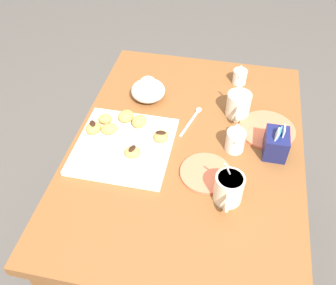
% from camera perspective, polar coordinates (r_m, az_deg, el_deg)
% --- Properties ---
extents(ground_plane, '(8.00, 8.00, 0.00)m').
position_cam_1_polar(ground_plane, '(1.79, 2.05, -16.82)').
color(ground_plane, '#514C47').
extents(dining_table, '(1.00, 0.73, 0.73)m').
position_cam_1_polar(dining_table, '(1.30, 2.72, -4.72)').
color(dining_table, brown).
rests_on(dining_table, ground_plane).
extents(pastry_plate_square, '(0.30, 0.30, 0.02)m').
position_cam_1_polar(pastry_plate_square, '(1.18, -6.76, -0.51)').
color(pastry_plate_square, white).
rests_on(pastry_plate_square, dining_table).
extents(coffee_mug_cream_left, '(0.12, 0.08, 0.13)m').
position_cam_1_polar(coffee_mug_cream_left, '(1.29, 10.78, 5.78)').
color(coffee_mug_cream_left, silver).
rests_on(coffee_mug_cream_left, dining_table).
extents(coffee_mug_cream_right, '(0.12, 0.08, 0.14)m').
position_cam_1_polar(coffee_mug_cream_right, '(1.03, 9.33, -6.97)').
color(coffee_mug_cream_right, silver).
rests_on(coffee_mug_cream_right, dining_table).
extents(cream_pitcher_white, '(0.10, 0.06, 0.07)m').
position_cam_1_polar(cream_pitcher_white, '(1.17, 10.34, 0.44)').
color(cream_pitcher_white, white).
rests_on(cream_pitcher_white, dining_table).
extents(sugar_caddy, '(0.09, 0.07, 0.11)m').
position_cam_1_polar(sugar_caddy, '(1.18, 16.26, -0.16)').
color(sugar_caddy, '#191E51').
rests_on(sugar_caddy, dining_table).
extents(ice_cream_bowl, '(0.12, 0.12, 0.09)m').
position_cam_1_polar(ice_cream_bowl, '(1.35, -3.08, 8.15)').
color(ice_cream_bowl, white).
rests_on(ice_cream_bowl, dining_table).
extents(chocolate_sauce_pitcher, '(0.09, 0.05, 0.06)m').
position_cam_1_polar(chocolate_sauce_pitcher, '(1.45, 10.99, 10.04)').
color(chocolate_sauce_pitcher, white).
rests_on(chocolate_sauce_pitcher, dining_table).
extents(saucer_coral_left, '(0.16, 0.16, 0.01)m').
position_cam_1_polar(saucer_coral_left, '(1.11, 5.85, -4.68)').
color(saucer_coral_left, '#E5704C').
rests_on(saucer_coral_left, dining_table).
extents(saucer_coral_right, '(0.19, 0.19, 0.01)m').
position_cam_1_polar(saucer_coral_right, '(1.28, 14.97, 1.91)').
color(saucer_coral_right, '#E5704C').
rests_on(saucer_coral_right, dining_table).
extents(loose_spoon_near_saucer, '(0.16, 0.05, 0.01)m').
position_cam_1_polar(loose_spoon_near_saucer, '(1.28, 3.89, 3.78)').
color(loose_spoon_near_saucer, silver).
rests_on(loose_spoon_near_saucer, dining_table).
extents(beignet_0, '(0.07, 0.07, 0.03)m').
position_cam_1_polar(beignet_0, '(1.25, -6.48, 4.05)').
color(beignet_0, '#D19347').
rests_on(beignet_0, pastry_plate_square).
extents(beignet_1, '(0.05, 0.06, 0.03)m').
position_cam_1_polar(beignet_1, '(1.13, -5.48, -1.48)').
color(beignet_1, '#D19347').
rests_on(beignet_1, pastry_plate_square).
extents(chocolate_drizzle_1, '(0.03, 0.02, 0.00)m').
position_cam_1_polar(chocolate_drizzle_1, '(1.12, -5.53, -0.92)').
color(chocolate_drizzle_1, black).
rests_on(chocolate_drizzle_1, beignet_1).
extents(beignet_2, '(0.06, 0.07, 0.03)m').
position_cam_1_polar(beignet_2, '(1.21, -9.01, 2.09)').
color(beignet_2, '#D19347').
rests_on(beignet_2, pastry_plate_square).
extents(beignet_3, '(0.04, 0.05, 0.03)m').
position_cam_1_polar(beignet_3, '(1.25, -9.64, 3.60)').
color(beignet_3, '#D19347').
rests_on(beignet_3, pastry_plate_square).
extents(beignet_4, '(0.07, 0.07, 0.04)m').
position_cam_1_polar(beignet_4, '(1.22, -4.43, 3.26)').
color(beignet_4, '#D19347').
rests_on(beignet_4, pastry_plate_square).
extents(beignet_5, '(0.06, 0.05, 0.03)m').
position_cam_1_polar(beignet_5, '(1.17, -1.08, 0.95)').
color(beignet_5, '#D19347').
rests_on(beignet_5, pastry_plate_square).
extents(chocolate_drizzle_5, '(0.02, 0.03, 0.00)m').
position_cam_1_polar(chocolate_drizzle_5, '(1.16, -1.09, 1.53)').
color(chocolate_drizzle_5, black).
rests_on(chocolate_drizzle_5, beignet_5).
extents(beignet_6, '(0.07, 0.07, 0.04)m').
position_cam_1_polar(beignet_6, '(1.22, -11.40, 2.19)').
color(beignet_6, '#D19347').
rests_on(beignet_6, pastry_plate_square).
extents(chocolate_drizzle_6, '(0.04, 0.03, 0.00)m').
position_cam_1_polar(chocolate_drizzle_6, '(1.21, -11.53, 2.90)').
color(chocolate_drizzle_6, black).
rests_on(chocolate_drizzle_6, beignet_6).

